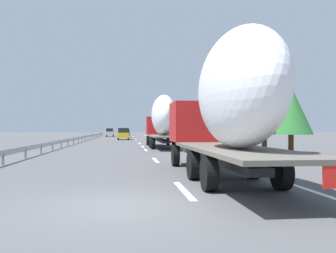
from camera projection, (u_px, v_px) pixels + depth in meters
The scene contains 25 objects.
ground_plane at pixel (125, 142), 48.12m from camera, with size 260.00×260.00×0.00m, color #4C4C4F.
lane_stripe_0 at pixel (184, 190), 10.60m from camera, with size 3.20×0.20×0.01m, color white.
lane_stripe_1 at pixel (155, 160), 20.68m from camera, with size 3.20×0.20×0.01m, color white.
lane_stripe_2 at pixel (146, 150), 30.58m from camera, with size 3.20×0.20×0.01m, color white.
lane_stripe_3 at pixel (143, 147), 36.27m from camera, with size 3.20×0.20×0.01m, color white.
lane_stripe_4 at pixel (140, 143), 44.14m from camera, with size 3.20×0.20×0.01m, color white.
lane_stripe_5 at pixel (136, 139), 60.85m from camera, with size 3.20×0.20×0.01m, color white.
lane_stripe_6 at pixel (136, 140), 58.95m from camera, with size 3.20×0.20×0.01m, color white.
lane_stripe_7 at pixel (133, 137), 80.14m from camera, with size 3.20×0.20×0.01m, color white.
lane_stripe_8 at pixel (133, 136), 85.53m from camera, with size 3.20×0.20×0.01m, color white.
lane_stripe_9 at pixel (132, 136), 91.26m from camera, with size 3.20×0.20×0.01m, color white.
edge_line_right at pixel (162, 141), 53.73m from camera, with size 110.00×0.20×0.01m, color white.
truck_lead at pixel (162, 119), 34.46m from camera, with size 13.54×2.55×4.95m.
truck_trailing at pixel (227, 104), 12.50m from camera, with size 13.04×2.55×4.92m.
car_yellow_coupe at pixel (123, 134), 58.81m from camera, with size 4.31×1.86×1.93m.
car_white_van at pixel (124, 133), 73.06m from camera, with size 4.13×1.74×1.93m.
car_silver_hatch at pixel (110, 132), 82.44m from camera, with size 4.38×1.73×1.89m.
car_black_suv at pixel (126, 132), 94.91m from camera, with size 4.09×1.77×1.81m.
road_sign at pixel (173, 127), 50.02m from camera, with size 0.10×0.90×3.04m.
tree_0 at pixel (176, 123), 79.87m from camera, with size 2.72×2.72×4.93m.
tree_1 at pixel (291, 110), 27.11m from camera, with size 3.23×3.23×5.08m.
tree_2 at pixel (213, 110), 45.18m from camera, with size 3.52×3.52×7.13m.
tree_3 at pixel (264, 102), 27.93m from camera, with size 3.25×3.25×6.19m.
tree_5 at pixel (230, 107), 37.52m from camera, with size 3.26×3.26×6.49m.
guardrail_median at pixel (82, 137), 50.40m from camera, with size 94.00×0.10×0.76m.
Camera 1 is at (-8.48, -0.09, 1.82)m, focal length 38.45 mm.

